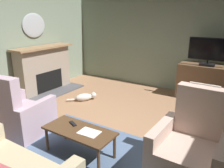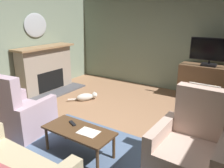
% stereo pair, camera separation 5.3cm
% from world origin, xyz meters
% --- Properties ---
extents(ground_plane, '(6.71, 6.86, 0.04)m').
position_xyz_m(ground_plane, '(0.00, 0.00, -0.02)').
color(ground_plane, '#936B4C').
extents(wall_back, '(6.71, 0.10, 2.73)m').
position_xyz_m(wall_back, '(0.00, 3.18, 1.36)').
color(wall_back, gray).
rests_on(wall_back, ground_plane).
extents(rug_central, '(2.60, 1.74, 0.01)m').
position_xyz_m(rug_central, '(0.06, -0.55, 0.01)').
color(rug_central, slate).
rests_on(rug_central, ground_plane).
extents(fireplace, '(0.87, 1.75, 1.23)m').
position_xyz_m(fireplace, '(-2.78, 1.15, 0.58)').
color(fireplace, '#4C4C51').
rests_on(fireplace, ground_plane).
extents(wall_mirror_oval, '(0.06, 0.71, 0.62)m').
position_xyz_m(wall_mirror_oval, '(-3.03, 1.15, 1.75)').
color(wall_mirror_oval, '#B2B7BF').
extents(tv_cabinet, '(1.30, 0.52, 0.86)m').
position_xyz_m(tv_cabinet, '(1.01, 2.83, 0.41)').
color(tv_cabinet, '#4A3523').
rests_on(tv_cabinet, ground_plane).
extents(television, '(0.92, 0.20, 0.66)m').
position_xyz_m(television, '(1.01, 2.78, 1.21)').
color(television, black).
rests_on(television, tv_cabinet).
extents(coffee_table, '(1.09, 0.50, 0.42)m').
position_xyz_m(coffee_table, '(-0.08, -0.60, 0.37)').
color(coffee_table, '#4C331E').
rests_on(coffee_table, ground_plane).
extents(tv_remote, '(0.18, 0.12, 0.02)m').
position_xyz_m(tv_remote, '(-0.28, -0.52, 0.43)').
color(tv_remote, black).
rests_on(tv_remote, coffee_table).
extents(folded_newspaper, '(0.31, 0.24, 0.01)m').
position_xyz_m(folded_newspaper, '(0.09, -0.58, 0.42)').
color(folded_newspaper, silver).
rests_on(folded_newspaper, coffee_table).
extents(armchair_angled_to_table, '(0.99, 0.93, 1.11)m').
position_xyz_m(armchair_angled_to_table, '(-1.40, -0.66, 0.34)').
color(armchair_angled_to_table, '#AD93A3').
rests_on(armchair_angled_to_table, ground_plane).
extents(armchair_beside_cabinet, '(0.91, 0.91, 1.16)m').
position_xyz_m(armchair_beside_cabinet, '(1.41, -0.14, 0.35)').
color(armchair_beside_cabinet, '#BC9E8E').
rests_on(armchair_beside_cabinet, ground_plane).
extents(cat, '(0.52, 0.58, 0.20)m').
position_xyz_m(cat, '(-1.42, 1.17, 0.09)').
color(cat, beige).
rests_on(cat, ground_plane).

